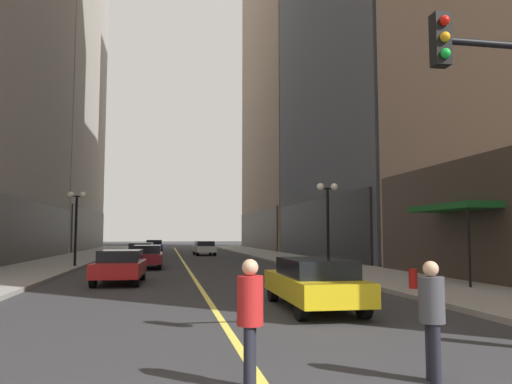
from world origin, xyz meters
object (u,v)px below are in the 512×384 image
object	(u,v)px
car_yellow	(314,282)
street_lamp_right_mid	(328,207)
car_blue	(154,245)
pedestrian_in_red_jacket	(250,313)
car_red	(120,265)
pedestrian_with_orange_bag	(432,311)
car_white	(204,248)
fire_hydrant_right	(413,281)
car_maroon	(147,256)
car_grey	(141,251)
street_lamp_left_far	(76,212)

from	to	relation	value
car_yellow	street_lamp_right_mid	world-z (taller)	street_lamp_right_mid
car_blue	pedestrian_in_red_jacket	world-z (taller)	pedestrian_in_red_jacket
car_red	pedestrian_with_orange_bag	distance (m)	15.29
car_yellow	pedestrian_with_orange_bag	xyz separation A→B (m)	(-0.30, -6.39, 0.20)
car_red	pedestrian_in_red_jacket	bearing A→B (deg)	-78.67
pedestrian_with_orange_bag	pedestrian_in_red_jacket	world-z (taller)	pedestrian_in_red_jacket
car_blue	pedestrian_in_red_jacket	bearing A→B (deg)	-87.41
car_blue	pedestrian_with_orange_bag	bearing A→B (deg)	-84.68
car_white	fire_hydrant_right	size ratio (longest dim) A/B	5.28
car_maroon	car_blue	bearing A→B (deg)	90.43
car_grey	pedestrian_in_red_jacket	bearing A→B (deg)	-84.81
pedestrian_in_red_jacket	street_lamp_right_mid	bearing A→B (deg)	68.14
street_lamp_left_far	car_white	bearing A→B (deg)	62.44
car_red	street_lamp_left_far	world-z (taller)	street_lamp_left_far
pedestrian_with_orange_bag	fire_hydrant_right	bearing A→B (deg)	63.45
car_maroon	street_lamp_right_mid	xyz separation A→B (m)	(8.71, -6.79, 2.54)
car_grey	pedestrian_in_red_jacket	world-z (taller)	pedestrian_in_red_jacket
car_red	car_maroon	bearing A→B (deg)	85.33
car_yellow	car_white	world-z (taller)	same
car_red	car_maroon	size ratio (longest dim) A/B	0.87
car_grey	car_white	bearing A→B (deg)	59.36
street_lamp_right_mid	fire_hydrant_right	distance (m)	7.85
street_lamp_left_far	street_lamp_right_mid	world-z (taller)	same
car_yellow	car_maroon	world-z (taller)	same
car_maroon	fire_hydrant_right	bearing A→B (deg)	-56.82
car_grey	car_blue	world-z (taller)	same
pedestrian_in_red_jacket	street_lamp_left_far	distance (m)	24.63
car_red	car_white	size ratio (longest dim) A/B	0.96
pedestrian_in_red_jacket	street_lamp_right_mid	size ratio (longest dim) A/B	0.37
car_yellow	car_grey	world-z (taller)	same
car_red	pedestrian_in_red_jacket	xyz separation A→B (m)	(2.85, -14.20, 0.23)
pedestrian_with_orange_bag	street_lamp_right_mid	world-z (taller)	street_lamp_right_mid
car_yellow	pedestrian_in_red_jacket	size ratio (longest dim) A/B	2.90
car_white	pedestrian_in_red_jacket	world-z (taller)	pedestrian_in_red_jacket
car_grey	car_blue	size ratio (longest dim) A/B	1.02
pedestrian_with_orange_bag	pedestrian_in_red_jacket	distance (m)	2.45
car_red	street_lamp_right_mid	bearing A→B (deg)	13.47
car_maroon	pedestrian_in_red_jacket	distance (m)	23.35
car_maroon	car_grey	size ratio (longest dim) A/B	1.05
car_white	car_blue	bearing A→B (deg)	114.58
pedestrian_with_orange_bag	street_lamp_left_far	xyz separation A→B (m)	(-8.65, 23.88, 2.33)
car_yellow	car_grey	xyz separation A→B (m)	(-5.60, 25.12, -0.00)
car_blue	fire_hydrant_right	size ratio (longest dim) A/B	5.47
pedestrian_with_orange_bag	car_blue	bearing A→B (deg)	95.32
car_white	fire_hydrant_right	distance (m)	31.61
fire_hydrant_right	car_white	bearing A→B (deg)	98.32
car_grey	car_yellow	bearing A→B (deg)	-77.43
car_white	pedestrian_with_orange_bag	distance (m)	40.59
car_red	car_white	world-z (taller)	same
car_red	pedestrian_with_orange_bag	xyz separation A→B (m)	(5.29, -14.35, 0.21)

